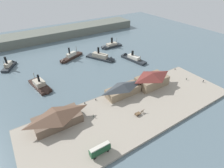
# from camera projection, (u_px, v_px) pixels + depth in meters

# --- Properties ---
(ground_plane) EXTENTS (320.00, 320.00, 0.00)m
(ground_plane) POSITION_uv_depth(u_px,v_px,m) (111.00, 90.00, 105.46)
(ground_plane) COLOR slate
(quay_promenade) EXTENTS (110.00, 36.00, 1.20)m
(quay_promenade) POSITION_uv_depth(u_px,v_px,m) (135.00, 110.00, 89.69)
(quay_promenade) COLOR #9E9384
(quay_promenade) RESTS_ON ground
(seawall_edge) EXTENTS (110.00, 0.80, 1.00)m
(seawall_edge) POSITION_uv_depth(u_px,v_px,m) (115.00, 92.00, 102.66)
(seawall_edge) COLOR gray
(seawall_edge) RESTS_ON ground
(ferry_shed_west_terminal) EXTENTS (21.03, 10.70, 7.06)m
(ferry_shed_west_terminal) POSITION_uv_depth(u_px,v_px,m) (57.00, 118.00, 78.99)
(ferry_shed_west_terminal) COLOR brown
(ferry_shed_west_terminal) RESTS_ON quay_promenade
(ferry_shed_central_terminal) EXTENTS (19.91, 8.02, 7.00)m
(ferry_shed_central_terminal) POSITION_uv_depth(u_px,v_px,m) (123.00, 89.00, 97.58)
(ferry_shed_central_terminal) COLOR #847056
(ferry_shed_central_terminal) RESTS_ON quay_promenade
(ferry_shed_customs_shed) EXTENTS (18.85, 11.14, 8.43)m
(ferry_shed_customs_shed) POSITION_uv_depth(u_px,v_px,m) (152.00, 79.00, 104.89)
(ferry_shed_customs_shed) COLOR #847056
(ferry_shed_customs_shed) RESTS_ON quay_promenade
(street_tram) EXTENTS (8.30, 2.45, 4.18)m
(street_tram) POSITION_uv_depth(u_px,v_px,m) (100.00, 149.00, 66.62)
(street_tram) COLOR #1E4C2D
(street_tram) RESTS_ON quay_promenade
(horse_cart) EXTENTS (5.52, 1.68, 1.87)m
(horse_cart) POSITION_uv_depth(u_px,v_px,m) (139.00, 113.00, 85.56)
(horse_cart) COLOR brown
(horse_cart) RESTS_ON quay_promenade
(pedestrian_at_waters_edge) EXTENTS (0.38, 0.38, 1.55)m
(pedestrian_at_waters_edge) POSITION_uv_depth(u_px,v_px,m) (186.00, 79.00, 112.03)
(pedestrian_at_waters_edge) COLOR #3D4C42
(pedestrian_at_waters_edge) RESTS_ON quay_promenade
(pedestrian_walking_west) EXTENTS (0.42, 0.42, 1.68)m
(pedestrian_walking_west) POSITION_uv_depth(u_px,v_px,m) (93.00, 116.00, 83.99)
(pedestrian_walking_west) COLOR #3D4C42
(pedestrian_walking_west) RESTS_ON quay_promenade
(pedestrian_by_tram) EXTENTS (0.43, 0.43, 1.74)m
(pedestrian_by_tram) POSITION_uv_depth(u_px,v_px,m) (203.00, 81.00, 109.64)
(pedestrian_by_tram) COLOR #232328
(pedestrian_by_tram) RESTS_ON quay_promenade
(mooring_post_east) EXTENTS (0.44, 0.44, 0.90)m
(mooring_post_east) POSITION_uv_depth(u_px,v_px,m) (85.00, 103.00, 92.27)
(mooring_post_east) COLOR black
(mooring_post_east) RESTS_ON quay_promenade
(mooring_post_center_east) EXTENTS (0.44, 0.44, 0.90)m
(mooring_post_center_east) POSITION_uv_depth(u_px,v_px,m) (96.00, 100.00, 94.84)
(mooring_post_center_east) COLOR black
(mooring_post_center_east) RESTS_ON quay_promenade
(mooring_post_center_west) EXTENTS (0.44, 0.44, 0.90)m
(mooring_post_center_west) POSITION_uv_depth(u_px,v_px,m) (175.00, 69.00, 123.22)
(mooring_post_center_west) COLOR black
(mooring_post_center_west) RESTS_ON quay_promenade
(ferry_moored_west) EXTENTS (17.36, 24.91, 11.46)m
(ferry_moored_west) POSITION_uv_depth(u_px,v_px,m) (104.00, 58.00, 139.02)
(ferry_moored_west) COLOR #23282D
(ferry_moored_west) RESTS_ON ground
(ferry_departing_north) EXTENTS (9.77, 21.72, 11.03)m
(ferry_departing_north) POSITION_uv_depth(u_px,v_px,m) (42.00, 87.00, 105.31)
(ferry_departing_north) COLOR black
(ferry_departing_north) RESTS_ON ground
(ferry_approaching_west) EXTENTS (20.37, 6.04, 10.45)m
(ferry_approaching_west) POSITION_uv_depth(u_px,v_px,m) (109.00, 46.00, 160.19)
(ferry_approaching_west) COLOR #23282D
(ferry_approaching_west) RESTS_ON ground
(ferry_moored_east) EXTENTS (22.66, 13.58, 10.57)m
(ferry_moored_east) POSITION_uv_depth(u_px,v_px,m) (70.00, 57.00, 139.22)
(ferry_moored_east) COLOR black
(ferry_moored_east) RESTS_ON ground
(ferry_approaching_east) EXTENTS (9.73, 24.30, 9.15)m
(ferry_approaching_east) POSITION_uv_depth(u_px,v_px,m) (131.00, 58.00, 139.45)
(ferry_approaching_east) COLOR #23282D
(ferry_approaching_east) RESTS_ON ground
(ferry_outer_harbor) EXTENTS (12.26, 16.64, 10.52)m
(ferry_outer_harbor) POSITION_uv_depth(u_px,v_px,m) (10.00, 65.00, 128.76)
(ferry_outer_harbor) COLOR #23282D
(ferry_outer_harbor) RESTS_ON ground
(far_headland) EXTENTS (180.00, 24.00, 8.00)m
(far_headland) POSITION_uv_depth(u_px,v_px,m) (53.00, 34.00, 180.50)
(far_headland) COLOR #60665B
(far_headland) RESTS_ON ground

